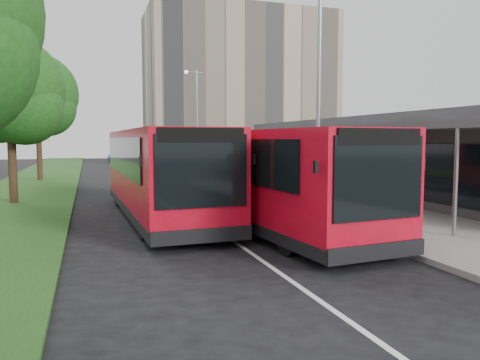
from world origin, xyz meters
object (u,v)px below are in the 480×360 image
object	(u,v)px
bus_main	(265,178)
litter_bin	(266,182)
tree_mid	(9,96)
bus_second	(161,173)
bollard	(219,173)
tree_far	(37,99)
lamp_post_near	(317,88)
lamp_post_far	(196,115)
car_far	(116,158)
car_near	(149,160)

from	to	relation	value
bus_main	litter_bin	bearing A→B (deg)	63.03
tree_mid	bus_second	distance (m)	8.51
bus_main	bollard	size ratio (longest dim) A/B	13.21
tree_far	lamp_post_near	world-z (taller)	tree_far
lamp_post_far	bus_second	bearing A→B (deg)	-106.45
lamp_post_far	bus_second	xyz separation A→B (m)	(-5.46, -18.49, -3.08)
car_far	bus_second	bearing A→B (deg)	-104.33
lamp_post_far	litter_bin	distance (m)	13.56
lamp_post_far	bollard	world-z (taller)	lamp_post_far
tree_mid	tree_far	world-z (taller)	tree_far
bus_main	bollard	world-z (taller)	bus_main
bollard	car_near	size ratio (longest dim) A/B	0.22
lamp_post_near	litter_bin	world-z (taller)	lamp_post_near
tree_mid	litter_bin	size ratio (longest dim) A/B	7.32
lamp_post_near	bus_second	size ratio (longest dim) A/B	0.71
litter_bin	car_far	world-z (taller)	litter_bin
car_near	bollard	bearing A→B (deg)	-90.46
lamp_post_far	car_near	size ratio (longest dim) A/B	2.11
bus_second	bollard	bearing A→B (deg)	64.04
tree_mid	lamp_post_far	xyz separation A→B (m)	(11.13, 12.95, -0.02)
bollard	car_near	xyz separation A→B (m)	(-2.20, 20.07, 0.07)
lamp_post_near	car_near	distance (m)	35.25
car_near	litter_bin	bearing A→B (deg)	-91.52
lamp_post_near	bollard	size ratio (longest dim) A/B	9.39
lamp_post_near	litter_bin	distance (m)	8.21
tree_far	litter_bin	world-z (taller)	tree_far
bollard	car_far	bearing A→B (deg)	100.44
tree_far	bus_main	bearing A→B (deg)	-67.23
bus_main	car_far	distance (m)	44.60
lamp_post_far	bollard	xyz separation A→B (m)	(0.45, -5.10, -4.14)
lamp_post_near	car_far	distance (m)	43.58
tree_far	car_near	world-z (taller)	tree_far
car_near	tree_far	bearing A→B (deg)	-127.24
lamp_post_near	lamp_post_far	distance (m)	20.00
bus_second	litter_bin	size ratio (longest dim) A/B	11.31
litter_bin	car_near	world-z (taller)	car_near
tree_far	car_far	bearing A→B (deg)	75.14
lamp_post_near	bus_main	size ratio (longest dim) A/B	0.71
lamp_post_far	litter_bin	size ratio (longest dim) A/B	7.98
lamp_post_near	litter_bin	size ratio (longest dim) A/B	7.98
lamp_post_near	bus_main	bearing A→B (deg)	-150.94
bus_main	tree_far	bearing A→B (deg)	107.21
tree_mid	litter_bin	xyz separation A→B (m)	(11.92, 0.04, -4.08)
tree_mid	bus_main	xyz separation A→B (m)	(8.59, -8.46, -3.13)
bollard	car_far	size ratio (longest dim) A/B	0.26
car_near	bus_second	bearing A→B (deg)	-103.05
car_near	car_far	world-z (taller)	car_near
tree_mid	bus_main	distance (m)	12.46
bus_second	car_near	xyz separation A→B (m)	(3.71, 33.46, -0.99)
bollard	tree_far	bearing A→B (deg)	160.27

